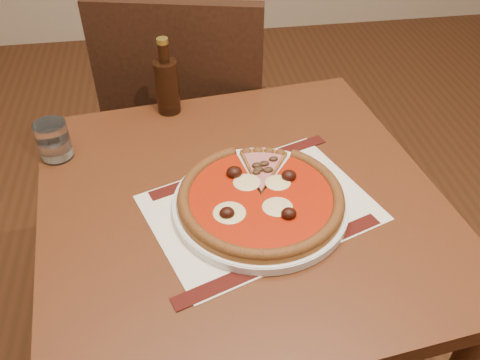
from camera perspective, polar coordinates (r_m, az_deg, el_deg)
name	(u,v)px	position (r m, az deg, el deg)	size (l,w,h in m)	color
table	(241,232)	(1.10, 0.16, -5.86)	(0.89, 0.89, 0.75)	#572B14
chair_far	(190,117)	(1.62, -5.69, 7.00)	(0.55, 0.55, 0.97)	black
placemat	(260,208)	(1.01, 2.30, -3.13)	(0.42, 0.30, 0.00)	white
plate	(261,204)	(1.00, 2.32, -2.71)	(0.35, 0.35, 0.02)	white
pizza	(261,197)	(0.99, 2.35, -1.88)	(0.33, 0.33, 0.04)	#A06026
ham_slice	(268,169)	(1.06, 3.19, 1.22)	(0.10, 0.14, 0.02)	#A06026
water_glass	(53,140)	(1.18, -20.21, 4.19)	(0.07, 0.07, 0.09)	white
bottle	(167,84)	(1.26, -8.21, 10.62)	(0.06, 0.06, 0.19)	#351B0D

